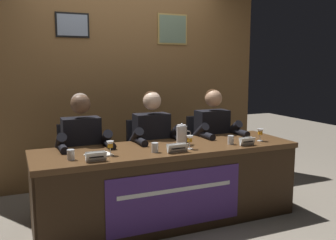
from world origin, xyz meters
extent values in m
plane|color=gray|center=(0.00, 0.00, 0.00)|extent=(12.00, 12.00, 0.00)
cube|color=brown|center=(0.00, 1.38, 1.30)|extent=(3.68, 0.12, 2.60)
cube|color=black|center=(-0.63, 1.32, 1.94)|extent=(0.38, 0.02, 0.28)
cube|color=#8C99AD|center=(-0.63, 1.30, 1.94)|extent=(0.34, 0.01, 0.24)
cube|color=tan|center=(0.63, 1.32, 1.94)|extent=(0.41, 0.02, 0.39)
cube|color=slate|center=(0.63, 1.30, 1.94)|extent=(0.37, 0.01, 0.35)
cube|color=brown|center=(0.00, 0.00, 0.70)|extent=(2.48, 0.73, 0.05)
cube|color=#342112|center=(0.00, -0.34, 0.34)|extent=(2.42, 0.04, 0.67)
cube|color=#342112|center=(-1.19, 0.00, 0.34)|extent=(0.08, 0.65, 0.67)
cube|color=#342112|center=(1.19, 0.00, 0.34)|extent=(0.08, 0.65, 0.67)
cube|color=#4C2D7A|center=(-0.08, -0.37, 0.34)|extent=(1.24, 0.01, 0.50)
cube|color=white|center=(-0.08, -0.37, 0.43)|extent=(1.06, 0.00, 0.04)
cylinder|color=black|center=(-0.73, 0.46, 0.01)|extent=(0.44, 0.44, 0.02)
cylinder|color=black|center=(-0.73, 0.46, 0.22)|extent=(0.05, 0.05, 0.40)
cube|color=#232328|center=(-0.73, 0.46, 0.44)|extent=(0.44, 0.44, 0.03)
cube|color=#232328|center=(-0.73, 0.66, 0.67)|extent=(0.40, 0.05, 0.44)
cylinder|color=black|center=(-0.83, 0.11, 0.23)|extent=(0.10, 0.10, 0.45)
cylinder|color=black|center=(-0.63, 0.11, 0.23)|extent=(0.10, 0.10, 0.45)
cylinder|color=black|center=(-0.83, 0.26, 0.50)|extent=(0.13, 0.34, 0.13)
cylinder|color=black|center=(-0.63, 0.26, 0.50)|extent=(0.13, 0.34, 0.13)
cube|color=black|center=(-0.73, 0.43, 0.74)|extent=(0.36, 0.20, 0.48)
sphere|color=brown|center=(-0.73, 0.41, 1.12)|extent=(0.19, 0.19, 0.19)
sphere|color=gray|center=(-0.73, 0.43, 1.13)|extent=(0.17, 0.17, 0.17)
cylinder|color=black|center=(-0.94, 0.33, 0.76)|extent=(0.09, 0.30, 0.25)
cylinder|color=black|center=(-0.52, 0.33, 0.76)|extent=(0.09, 0.30, 0.25)
cylinder|color=black|center=(-0.94, 0.17, 0.75)|extent=(0.07, 0.24, 0.07)
cylinder|color=black|center=(-0.52, 0.17, 0.75)|extent=(0.07, 0.24, 0.07)
cube|color=white|center=(-0.74, -0.29, 0.76)|extent=(0.16, 0.03, 0.08)
cube|color=white|center=(-0.74, -0.26, 0.76)|extent=(0.16, 0.03, 0.08)
cube|color=black|center=(-0.74, -0.30, 0.76)|extent=(0.11, 0.01, 0.01)
cylinder|color=white|center=(-0.59, -0.13, 0.73)|extent=(0.06, 0.06, 0.00)
cylinder|color=white|center=(-0.59, -0.13, 0.76)|extent=(0.01, 0.01, 0.05)
cone|color=white|center=(-0.59, -0.13, 0.82)|extent=(0.06, 0.06, 0.06)
cylinder|color=orange|center=(-0.59, -0.13, 0.81)|extent=(0.04, 0.04, 0.04)
cylinder|color=silver|center=(-0.92, -0.15, 0.77)|extent=(0.06, 0.06, 0.08)
cylinder|color=silver|center=(-0.92, -0.15, 0.75)|extent=(0.05, 0.05, 0.05)
cylinder|color=black|center=(0.00, 0.46, 0.01)|extent=(0.44, 0.44, 0.02)
cylinder|color=black|center=(0.00, 0.46, 0.22)|extent=(0.05, 0.05, 0.40)
cube|color=#232328|center=(0.00, 0.46, 0.44)|extent=(0.44, 0.44, 0.03)
cube|color=#232328|center=(0.00, 0.66, 0.67)|extent=(0.40, 0.05, 0.44)
cylinder|color=black|center=(-0.10, 0.11, 0.23)|extent=(0.10, 0.10, 0.45)
cylinder|color=black|center=(0.10, 0.11, 0.23)|extent=(0.10, 0.10, 0.45)
cylinder|color=black|center=(-0.10, 0.26, 0.50)|extent=(0.13, 0.34, 0.13)
cylinder|color=black|center=(0.10, 0.26, 0.50)|extent=(0.13, 0.34, 0.13)
cube|color=black|center=(0.00, 0.43, 0.74)|extent=(0.36, 0.20, 0.48)
sphere|color=beige|center=(0.00, 0.41, 1.12)|extent=(0.19, 0.19, 0.19)
sphere|color=#331E0F|center=(0.00, 0.43, 1.13)|extent=(0.17, 0.17, 0.17)
cylinder|color=black|center=(-0.21, 0.33, 0.76)|extent=(0.09, 0.30, 0.25)
cylinder|color=black|center=(0.21, 0.33, 0.76)|extent=(0.09, 0.30, 0.25)
cylinder|color=black|center=(-0.21, 0.17, 0.75)|extent=(0.07, 0.24, 0.07)
cylinder|color=black|center=(0.21, 0.17, 0.75)|extent=(0.07, 0.24, 0.07)
cube|color=white|center=(-0.02, -0.27, 0.76)|extent=(0.19, 0.03, 0.08)
cube|color=white|center=(-0.02, -0.24, 0.76)|extent=(0.19, 0.03, 0.08)
cube|color=black|center=(-0.02, -0.28, 0.76)|extent=(0.13, 0.01, 0.01)
cylinder|color=white|center=(0.14, -0.18, 0.73)|extent=(0.06, 0.06, 0.00)
cylinder|color=white|center=(0.14, -0.18, 0.76)|extent=(0.01, 0.01, 0.05)
cone|color=white|center=(0.14, -0.18, 0.82)|extent=(0.06, 0.06, 0.06)
cylinder|color=orange|center=(0.14, -0.18, 0.81)|extent=(0.04, 0.04, 0.04)
cylinder|color=silver|center=(-0.20, -0.17, 0.77)|extent=(0.06, 0.06, 0.08)
cylinder|color=silver|center=(-0.20, -0.17, 0.75)|extent=(0.05, 0.05, 0.05)
cylinder|color=black|center=(0.73, 0.46, 0.01)|extent=(0.44, 0.44, 0.02)
cylinder|color=black|center=(0.73, 0.46, 0.22)|extent=(0.05, 0.05, 0.40)
cube|color=#232328|center=(0.73, 0.46, 0.44)|extent=(0.44, 0.44, 0.03)
cube|color=#232328|center=(0.73, 0.66, 0.67)|extent=(0.40, 0.05, 0.44)
cylinder|color=black|center=(0.63, 0.11, 0.23)|extent=(0.10, 0.10, 0.45)
cylinder|color=black|center=(0.83, 0.11, 0.23)|extent=(0.10, 0.10, 0.45)
cylinder|color=black|center=(0.63, 0.26, 0.50)|extent=(0.13, 0.34, 0.13)
cylinder|color=black|center=(0.83, 0.26, 0.50)|extent=(0.13, 0.34, 0.13)
cube|color=black|center=(0.73, 0.43, 0.74)|extent=(0.36, 0.20, 0.48)
sphere|color=tan|center=(0.73, 0.41, 1.12)|extent=(0.19, 0.19, 0.19)
sphere|color=#331E0F|center=(0.73, 0.43, 1.13)|extent=(0.17, 0.17, 0.17)
cylinder|color=black|center=(0.52, 0.33, 0.76)|extent=(0.09, 0.30, 0.25)
cylinder|color=black|center=(0.94, 0.33, 0.76)|extent=(0.09, 0.30, 0.25)
cylinder|color=black|center=(0.52, 0.17, 0.75)|extent=(0.07, 0.24, 0.07)
cylinder|color=black|center=(0.94, 0.17, 0.75)|extent=(0.07, 0.24, 0.07)
cube|color=white|center=(0.70, -0.28, 0.76)|extent=(0.15, 0.03, 0.08)
cube|color=white|center=(0.70, -0.25, 0.76)|extent=(0.15, 0.03, 0.08)
cube|color=black|center=(0.70, -0.29, 0.76)|extent=(0.11, 0.01, 0.01)
cylinder|color=white|center=(0.95, -0.15, 0.73)|extent=(0.06, 0.06, 0.00)
cylinder|color=white|center=(0.95, -0.15, 0.76)|extent=(0.01, 0.01, 0.05)
cone|color=white|center=(0.95, -0.15, 0.82)|extent=(0.06, 0.06, 0.06)
cylinder|color=orange|center=(0.95, -0.15, 0.81)|extent=(0.04, 0.04, 0.04)
cylinder|color=silver|center=(0.59, -0.16, 0.77)|extent=(0.06, 0.06, 0.08)
cylinder|color=silver|center=(0.59, -0.16, 0.75)|extent=(0.05, 0.05, 0.05)
cylinder|color=silver|center=(0.15, 0.02, 0.81)|extent=(0.10, 0.10, 0.18)
cylinder|color=silver|center=(0.15, 0.02, 0.91)|extent=(0.09, 0.09, 0.01)
sphere|color=silver|center=(0.15, 0.02, 0.92)|extent=(0.02, 0.02, 0.02)
torus|color=silver|center=(0.22, 0.02, 0.82)|extent=(0.07, 0.01, 0.07)
cube|color=white|center=(-0.68, -0.10, 0.73)|extent=(0.23, 0.18, 0.01)
camera|label=1|loc=(-1.34, -3.09, 1.48)|focal=39.16mm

